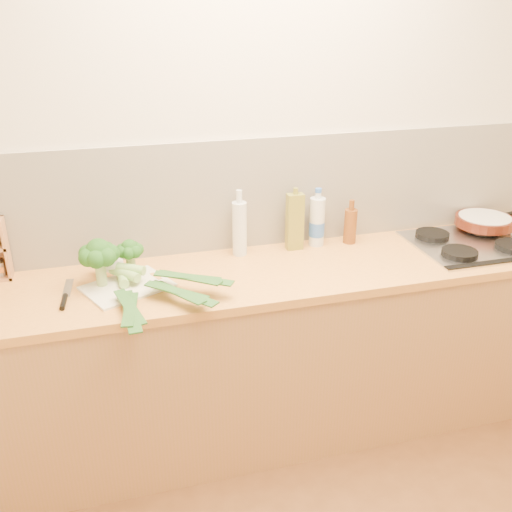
{
  "coord_description": "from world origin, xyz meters",
  "views": [
    {
      "loc": [
        -0.73,
        -1.05,
        2.01
      ],
      "look_at": [
        -0.13,
        1.1,
        1.02
      ],
      "focal_mm": 40.0,
      "sensor_mm": 36.0,
      "label": 1
    }
  ],
  "objects_px": {
    "chopping_board": "(127,287)",
    "skillet": "(485,221)",
    "gas_hob": "(472,243)",
    "chefs_knife": "(65,298)"
  },
  "relations": [
    {
      "from": "chopping_board",
      "to": "chefs_knife",
      "type": "xyz_separation_m",
      "value": [
        -0.25,
        -0.04,
        0.0
      ]
    },
    {
      "from": "chefs_knife",
      "to": "skillet",
      "type": "xyz_separation_m",
      "value": [
        2.12,
        0.2,
        0.06
      ]
    },
    {
      "from": "gas_hob",
      "to": "chefs_knife",
      "type": "bearing_deg",
      "value": -178.4
    },
    {
      "from": "gas_hob",
      "to": "skillet",
      "type": "relative_size",
      "value": 1.35
    },
    {
      "from": "gas_hob",
      "to": "chopping_board",
      "type": "height_order",
      "value": "gas_hob"
    },
    {
      "from": "chopping_board",
      "to": "chefs_knife",
      "type": "distance_m",
      "value": 0.26
    },
    {
      "from": "chopping_board",
      "to": "skillet",
      "type": "height_order",
      "value": "skillet"
    },
    {
      "from": "chefs_knife",
      "to": "gas_hob",
      "type": "bearing_deg",
      "value": 6.4
    },
    {
      "from": "gas_hob",
      "to": "skillet",
      "type": "height_order",
      "value": "skillet"
    },
    {
      "from": "chopping_board",
      "to": "skillet",
      "type": "distance_m",
      "value": 1.87
    }
  ]
}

